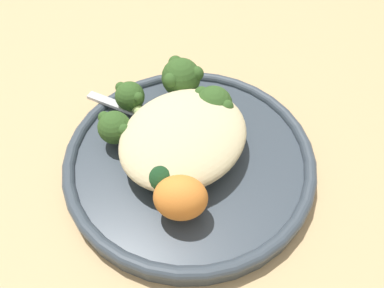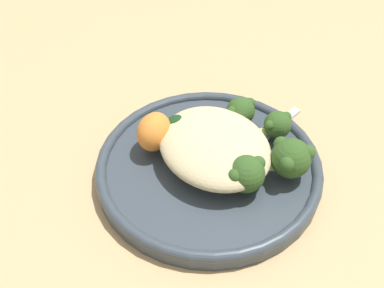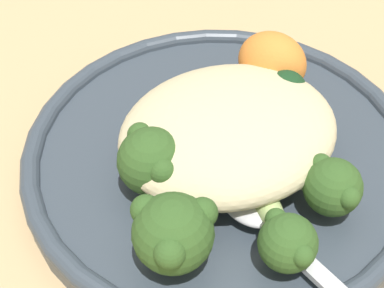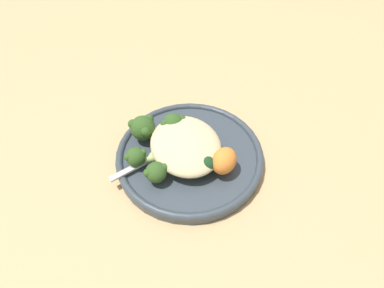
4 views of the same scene
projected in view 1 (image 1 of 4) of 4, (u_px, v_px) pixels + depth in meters
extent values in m
plane|color=tan|center=(176.00, 157.00, 0.38)|extent=(4.00, 4.00, 0.00)
cylinder|color=#38424C|center=(192.00, 158.00, 0.37)|extent=(0.24, 0.24, 0.02)
torus|color=#38424C|center=(192.00, 153.00, 0.36)|extent=(0.24, 0.24, 0.01)
ellipsoid|color=beige|center=(182.00, 138.00, 0.34)|extent=(0.13, 0.11, 0.04)
ellipsoid|color=#ADC675|center=(201.00, 143.00, 0.35)|extent=(0.08, 0.04, 0.01)
sphere|color=#335623|center=(213.00, 105.00, 0.37)|extent=(0.04, 0.04, 0.04)
sphere|color=#335623|center=(202.00, 94.00, 0.37)|extent=(0.01, 0.01, 0.01)
sphere|color=#335623|center=(226.00, 107.00, 0.36)|extent=(0.01, 0.01, 0.01)
ellipsoid|color=#ADC675|center=(190.00, 125.00, 0.37)|extent=(0.08, 0.09, 0.01)
sphere|color=#335623|center=(181.00, 78.00, 0.39)|extent=(0.04, 0.04, 0.04)
sphere|color=#335623|center=(176.00, 63.00, 0.39)|extent=(0.02, 0.02, 0.02)
sphere|color=#335623|center=(171.00, 80.00, 0.38)|extent=(0.02, 0.02, 0.02)
sphere|color=#335623|center=(196.00, 74.00, 0.38)|extent=(0.02, 0.02, 0.02)
ellipsoid|color=#ADC675|center=(166.00, 129.00, 0.36)|extent=(0.03, 0.11, 0.02)
sphere|color=#335623|center=(130.00, 96.00, 0.38)|extent=(0.03, 0.03, 0.03)
sphere|color=#335623|center=(121.00, 87.00, 0.38)|extent=(0.01, 0.01, 0.01)
sphere|color=#335623|center=(138.00, 97.00, 0.37)|extent=(0.01, 0.01, 0.01)
ellipsoid|color=#ADC675|center=(167.00, 146.00, 0.35)|extent=(0.05, 0.10, 0.01)
sphere|color=#335623|center=(115.00, 128.00, 0.35)|extent=(0.03, 0.03, 0.03)
sphere|color=#335623|center=(104.00, 117.00, 0.35)|extent=(0.01, 0.01, 0.01)
sphere|color=#335623|center=(123.00, 130.00, 0.34)|extent=(0.01, 0.01, 0.01)
ellipsoid|color=orange|center=(181.00, 164.00, 0.33)|extent=(0.05, 0.05, 0.03)
ellipsoid|color=orange|center=(181.00, 198.00, 0.30)|extent=(0.05, 0.06, 0.04)
sphere|color=#193D1E|center=(171.00, 164.00, 0.33)|extent=(0.03, 0.03, 0.03)
sphere|color=#193D1E|center=(156.00, 160.00, 0.33)|extent=(0.03, 0.03, 0.03)
sphere|color=#193D1E|center=(151.00, 174.00, 0.32)|extent=(0.03, 0.03, 0.03)
sphere|color=#193D1E|center=(162.00, 178.00, 0.31)|extent=(0.03, 0.03, 0.03)
sphere|color=#193D1E|center=(174.00, 175.00, 0.32)|extent=(0.03, 0.03, 0.03)
cube|color=silver|center=(114.00, 106.00, 0.39)|extent=(0.02, 0.07, 0.00)
ellipsoid|color=silver|center=(158.00, 121.00, 0.37)|extent=(0.04, 0.04, 0.01)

